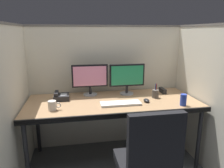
# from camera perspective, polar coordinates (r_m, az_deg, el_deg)

# --- Properties ---
(cubicle_partition_rear) EXTENTS (2.21, 0.06, 1.57)m
(cubicle_partition_rear) POSITION_cam_1_polar(r_m,az_deg,el_deg) (2.79, -1.47, -0.67)
(cubicle_partition_rear) COLOR beige
(cubicle_partition_rear) RESTS_ON ground
(cubicle_partition_left) EXTENTS (0.06, 1.41, 1.57)m
(cubicle_partition_left) POSITION_cam_1_polar(r_m,az_deg,el_deg) (2.31, -24.47, -5.13)
(cubicle_partition_left) COLOR beige
(cubicle_partition_left) RESTS_ON ground
(cubicle_partition_right) EXTENTS (0.06, 1.41, 1.57)m
(cubicle_partition_right) POSITION_cam_1_polar(r_m,az_deg,el_deg) (2.64, 22.40, -2.57)
(cubicle_partition_right) COLOR beige
(cubicle_partition_right) RESTS_ON ground
(desk) EXTENTS (1.90, 0.80, 0.74)m
(desk) POSITION_cam_1_polar(r_m,az_deg,el_deg) (2.38, 0.27, -5.71)
(desk) COLOR #997551
(desk) RESTS_ON ground
(monitor_left) EXTENTS (0.43, 0.17, 0.37)m
(monitor_left) POSITION_cam_1_polar(r_m,az_deg,el_deg) (2.54, -5.98, 1.69)
(monitor_left) COLOR gray
(monitor_left) RESTS_ON desk
(monitor_right) EXTENTS (0.43, 0.17, 0.37)m
(monitor_right) POSITION_cam_1_polar(r_m,az_deg,el_deg) (2.58, 4.08, 1.90)
(monitor_right) COLOR gray
(monitor_right) RESTS_ON desk
(keyboard_main) EXTENTS (0.43, 0.15, 0.02)m
(keyboard_main) POSITION_cam_1_polar(r_m,az_deg,el_deg) (2.26, 2.33, -5.26)
(keyboard_main) COLOR silver
(keyboard_main) RESTS_ON desk
(computer_mouse) EXTENTS (0.06, 0.10, 0.04)m
(computer_mouse) POSITION_cam_1_polar(r_m,az_deg,el_deg) (2.36, 9.29, -4.41)
(computer_mouse) COLOR black
(computer_mouse) RESTS_ON desk
(pen_cup) EXTENTS (0.08, 0.08, 0.17)m
(pen_cup) POSITION_cam_1_polar(r_m,az_deg,el_deg) (2.52, 11.63, -2.57)
(pen_cup) COLOR #4C4742
(pen_cup) RESTS_ON desk
(soda_can) EXTENTS (0.07, 0.07, 0.12)m
(soda_can) POSITION_cam_1_polar(r_m,az_deg,el_deg) (2.33, 18.69, -4.07)
(soda_can) COLOR #263FB2
(soda_can) RESTS_ON desk
(red_stapler) EXTENTS (0.04, 0.15, 0.06)m
(red_stapler) POSITION_cam_1_polar(r_m,az_deg,el_deg) (2.75, 13.50, -1.73)
(red_stapler) COLOR black
(red_stapler) RESTS_ON desk
(desk_phone) EXTENTS (0.17, 0.19, 0.09)m
(desk_phone) POSITION_cam_1_polar(r_m,az_deg,el_deg) (2.48, -13.58, -3.31)
(desk_phone) COLOR black
(desk_phone) RESTS_ON desk
(coffee_mug) EXTENTS (0.13, 0.08, 0.09)m
(coffee_mug) POSITION_cam_1_polar(r_m,az_deg,el_deg) (2.17, -15.75, -5.61)
(coffee_mug) COLOR silver
(coffee_mug) RESTS_ON desk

